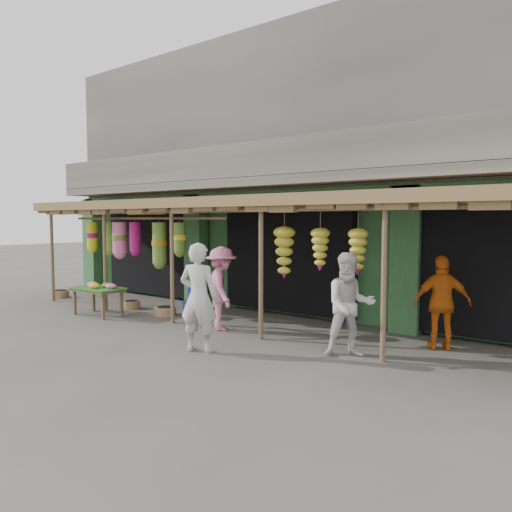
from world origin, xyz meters
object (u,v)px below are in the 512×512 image
Objects in this scene: blue_chair at (194,299)px; flower_table at (99,289)px; person_right at (350,305)px; person_front at (199,297)px; person_vendor at (442,303)px; person_shopper at (221,288)px.

flower_table is at bearing -169.42° from blue_chair.
blue_chair is at bearing 130.75° from person_right.
person_front reaches higher than person_vendor.
person_front is 1.14× the size of person_vendor.
flower_table is 7.82m from person_vendor.
person_front is (2.32, -2.17, 0.52)m from blue_chair.
blue_chair is 0.47× the size of person_vendor.
blue_chair is 5.67m from person_vendor.
blue_chair is (1.97, 1.26, -0.20)m from flower_table.
person_front is 2.60m from person_right.
person_front is at bearing 157.81° from person_shopper.
flower_table is at bearing -30.37° from person_front.
person_front is 4.32m from person_vendor.
person_shopper reaches higher than flower_table.
person_vendor is (5.62, 0.60, 0.40)m from blue_chair.
person_front is at bearing 172.26° from person_right.
flower_table is 0.76× the size of person_right.
person_right is at bearing -144.99° from person_shopper.
person_shopper is (-3.09, 0.20, -0.00)m from person_right.
blue_chair is at bearing 15.55° from person_shopper.
person_right is 1.05× the size of person_vendor.
person_front is at bearing 8.81° from person_vendor.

